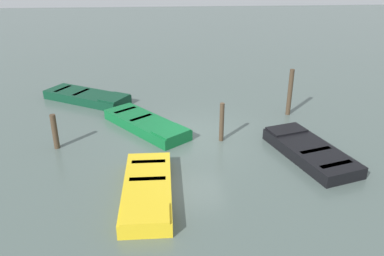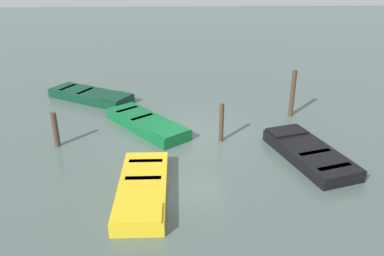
# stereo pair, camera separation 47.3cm
# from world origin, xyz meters

# --- Properties ---
(ground_plane) EXTENTS (80.00, 80.00, 0.00)m
(ground_plane) POSITION_xyz_m (0.00, 0.00, 0.00)
(ground_plane) COLOR #4C5B56
(rowboat_black) EXTENTS (3.96, 2.49, 0.46)m
(rowboat_black) POSITION_xyz_m (1.90, 3.86, 0.22)
(rowboat_black) COLOR black
(rowboat_black) RESTS_ON ground_plane
(rowboat_green) EXTENTS (3.96, 3.53, 0.46)m
(rowboat_green) POSITION_xyz_m (-0.81, -1.75, 0.22)
(rowboat_green) COLOR #0F602D
(rowboat_green) RESTS_ON ground_plane
(rowboat_yellow) EXTENTS (3.74, 1.36, 0.46)m
(rowboat_yellow) POSITION_xyz_m (3.91, -1.56, 0.22)
(rowboat_yellow) COLOR gold
(rowboat_yellow) RESTS_ON ground_plane
(rowboat_dark_green) EXTENTS (3.28, 4.24, 0.46)m
(rowboat_dark_green) POSITION_xyz_m (-4.25, -4.60, 0.22)
(rowboat_dark_green) COLOR #0C3823
(rowboat_dark_green) RESTS_ON ground_plane
(mooring_piling_far_left) EXTENTS (0.20, 0.20, 1.28)m
(mooring_piling_far_left) POSITION_xyz_m (0.59, -4.87, 0.64)
(mooring_piling_far_left) COLOR #423323
(mooring_piling_far_left) RESTS_ON ground_plane
(mooring_piling_mid_right) EXTENTS (0.17, 0.17, 1.47)m
(mooring_piling_mid_right) POSITION_xyz_m (0.42, 1.05, 0.74)
(mooring_piling_mid_right) COLOR #423323
(mooring_piling_mid_right) RESTS_ON ground_plane
(mooring_piling_near_left) EXTENTS (0.19, 0.19, 1.99)m
(mooring_piling_near_left) POSITION_xyz_m (-1.93, 4.29, 1.00)
(mooring_piling_near_left) COLOR #423323
(mooring_piling_near_left) RESTS_ON ground_plane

